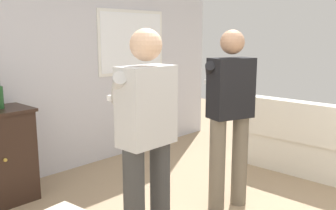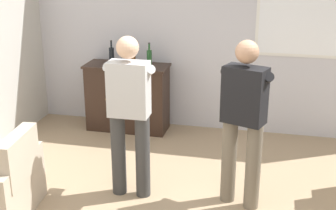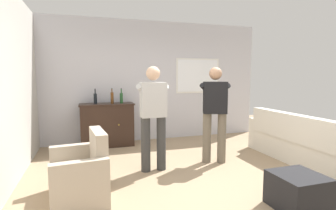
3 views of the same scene
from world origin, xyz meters
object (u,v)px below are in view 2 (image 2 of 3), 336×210
bottle_liquor_amber (112,55)px  person_standing_right (244,116)px  person_standing_left (130,110)px  bottle_spirits_clear (133,57)px  armchair (0,188)px  bottle_wine_green (149,57)px  sideboard_cabinet (128,97)px

bottle_liquor_amber → person_standing_right: (1.95, -1.72, -0.11)m
person_standing_left → person_standing_right: size_ratio=1.00×
bottle_spirits_clear → person_standing_left: size_ratio=0.20×
person_standing_left → bottle_spirits_clear: bearing=105.8°
bottle_spirits_clear → person_standing_left: (0.48, -1.68, -0.13)m
armchair → bottle_wine_green: (0.84, 2.42, 0.76)m
sideboard_cabinet → bottle_liquor_amber: bearing=167.8°
armchair → bottle_spirits_clear: (0.63, 2.36, 0.77)m
bottle_wine_green → person_standing_right: person_standing_right is taller
armchair → sideboard_cabinet: bearing=77.8°
sideboard_cabinet → bottle_wine_green: (0.32, 0.01, 0.58)m
armchair → person_standing_left: bearing=31.4°
armchair → sideboard_cabinet: 2.48m
person_standing_right → armchair: bearing=-161.7°
bottle_liquor_amber → bottle_wine_green: bearing=-4.3°
bottle_liquor_amber → person_standing_left: 1.97m
bottle_wine_green → person_standing_left: (0.27, -1.74, -0.12)m
armchair → person_standing_right: size_ratio=0.56×
armchair → bottle_liquor_amber: (0.29, 2.46, 0.76)m
bottle_liquor_amber → bottle_spirits_clear: size_ratio=0.97×
sideboard_cabinet → person_standing_left: bearing=-71.2°
bottle_wine_green → bottle_liquor_amber: bearing=175.7°
armchair → person_standing_right: 2.44m
person_standing_left → person_standing_right: same height
bottle_wine_green → bottle_spirits_clear: 0.22m
armchair → person_standing_left: 1.45m
sideboard_cabinet → bottle_spirits_clear: bearing=-26.0°
person_standing_left → armchair: bearing=-148.6°
sideboard_cabinet → person_standing_right: person_standing_right is taller
sideboard_cabinet → person_standing_right: bearing=-44.3°
bottle_spirits_clear → person_standing_right: (1.60, -1.62, -0.13)m
armchair → bottle_liquor_amber: bearing=83.3°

